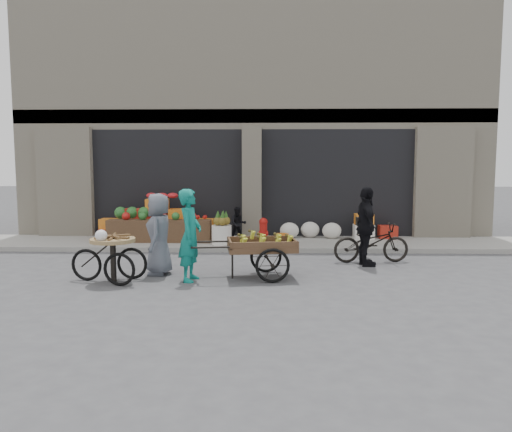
{
  "coord_description": "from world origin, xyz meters",
  "views": [
    {
      "loc": [
        0.52,
        -9.36,
        2.23
      ],
      "look_at": [
        0.22,
        1.41,
        1.1
      ],
      "focal_mm": 35.0,
      "sensor_mm": 36.0,
      "label": 1
    }
  ],
  "objects_px": {
    "orange_bucket": "(282,239)",
    "vendor_woman": "(190,235)",
    "pineapple_bin": "(222,235)",
    "vendor_grey": "(159,234)",
    "cyclist": "(366,227)",
    "banana_cart": "(259,244)",
    "seated_person": "(238,224)",
    "tricycle_cart": "(113,252)",
    "bicycle": "(371,243)",
    "fire_hydrant": "(263,230)"
  },
  "relations": [
    {
      "from": "vendor_woman",
      "to": "cyclist",
      "type": "distance_m",
      "value": 3.91
    },
    {
      "from": "orange_bucket",
      "to": "vendor_grey",
      "type": "bearing_deg",
      "value": -130.66
    },
    {
      "from": "fire_hydrant",
      "to": "banana_cart",
      "type": "xyz_separation_m",
      "value": [
        -0.03,
        -3.29,
        0.18
      ]
    },
    {
      "from": "banana_cart",
      "to": "tricycle_cart",
      "type": "xyz_separation_m",
      "value": [
        -2.76,
        -0.43,
        -0.11
      ]
    },
    {
      "from": "cyclist",
      "to": "fire_hydrant",
      "type": "bearing_deg",
      "value": 41.89
    },
    {
      "from": "pineapple_bin",
      "to": "vendor_woman",
      "type": "relative_size",
      "value": 0.3
    },
    {
      "from": "orange_bucket",
      "to": "banana_cart",
      "type": "xyz_separation_m",
      "value": [
        -0.53,
        -3.24,
        0.41
      ]
    },
    {
      "from": "vendor_woman",
      "to": "tricycle_cart",
      "type": "height_order",
      "value": "vendor_woman"
    },
    {
      "from": "banana_cart",
      "to": "vendor_grey",
      "type": "relative_size",
      "value": 1.42
    },
    {
      "from": "vendor_grey",
      "to": "seated_person",
      "type": "bearing_deg",
      "value": 157.66
    },
    {
      "from": "fire_hydrant",
      "to": "tricycle_cart",
      "type": "relative_size",
      "value": 0.49
    },
    {
      "from": "vendor_woman",
      "to": "bicycle",
      "type": "height_order",
      "value": "vendor_woman"
    },
    {
      "from": "orange_bucket",
      "to": "pineapple_bin",
      "type": "bearing_deg",
      "value": 176.42
    },
    {
      "from": "seated_person",
      "to": "banana_cart",
      "type": "relative_size",
      "value": 0.4
    },
    {
      "from": "orange_bucket",
      "to": "vendor_woman",
      "type": "distance_m",
      "value": 4.02
    },
    {
      "from": "orange_bucket",
      "to": "tricycle_cart",
      "type": "distance_m",
      "value": 4.94
    },
    {
      "from": "orange_bucket",
      "to": "cyclist",
      "type": "height_order",
      "value": "cyclist"
    },
    {
      "from": "pineapple_bin",
      "to": "cyclist",
      "type": "bearing_deg",
      "value": -32.14
    },
    {
      "from": "vendor_grey",
      "to": "bicycle",
      "type": "relative_size",
      "value": 0.96
    },
    {
      "from": "banana_cart",
      "to": "vendor_grey",
      "type": "height_order",
      "value": "vendor_grey"
    },
    {
      "from": "banana_cart",
      "to": "fire_hydrant",
      "type": "bearing_deg",
      "value": 81.26
    },
    {
      "from": "cyclist",
      "to": "pineapple_bin",
      "type": "bearing_deg",
      "value": 52.08
    },
    {
      "from": "fire_hydrant",
      "to": "tricycle_cart",
      "type": "xyz_separation_m",
      "value": [
        -2.79,
        -3.72,
        0.06
      ]
    },
    {
      "from": "orange_bucket",
      "to": "seated_person",
      "type": "distance_m",
      "value": 1.42
    },
    {
      "from": "pineapple_bin",
      "to": "vendor_grey",
      "type": "relative_size",
      "value": 0.32
    },
    {
      "from": "bicycle",
      "to": "cyclist",
      "type": "distance_m",
      "value": 0.61
    },
    {
      "from": "banana_cart",
      "to": "tricycle_cart",
      "type": "relative_size",
      "value": 1.6
    },
    {
      "from": "banana_cart",
      "to": "vendor_woman",
      "type": "xyz_separation_m",
      "value": [
        -1.31,
        -0.29,
        0.2
      ]
    },
    {
      "from": "tricycle_cart",
      "to": "banana_cart",
      "type": "bearing_deg",
      "value": 17.23
    },
    {
      "from": "vendor_grey",
      "to": "bicycle",
      "type": "bearing_deg",
      "value": 104.76
    },
    {
      "from": "orange_bucket",
      "to": "tricycle_cart",
      "type": "height_order",
      "value": "tricycle_cart"
    },
    {
      "from": "fire_hydrant",
      "to": "bicycle",
      "type": "distance_m",
      "value": 2.98
    },
    {
      "from": "fire_hydrant",
      "to": "orange_bucket",
      "type": "height_order",
      "value": "fire_hydrant"
    },
    {
      "from": "orange_bucket",
      "to": "banana_cart",
      "type": "distance_m",
      "value": 3.31
    },
    {
      "from": "fire_hydrant",
      "to": "bicycle",
      "type": "xyz_separation_m",
      "value": [
        2.47,
        -1.67,
        -0.05
      ]
    },
    {
      "from": "fire_hydrant",
      "to": "vendor_grey",
      "type": "xyz_separation_m",
      "value": [
        -2.06,
        -3.03,
        0.32
      ]
    },
    {
      "from": "pineapple_bin",
      "to": "tricycle_cart",
      "type": "height_order",
      "value": "tricycle_cart"
    },
    {
      "from": "cyclist",
      "to": "seated_person",
      "type": "bearing_deg",
      "value": 41.76
    },
    {
      "from": "pineapple_bin",
      "to": "bicycle",
      "type": "distance_m",
      "value": 3.96
    },
    {
      "from": "orange_bucket",
      "to": "cyclist",
      "type": "relative_size",
      "value": 0.18
    },
    {
      "from": "fire_hydrant",
      "to": "vendor_woman",
      "type": "distance_m",
      "value": 3.84
    },
    {
      "from": "banana_cart",
      "to": "vendor_woman",
      "type": "relative_size",
      "value": 1.33
    },
    {
      "from": "banana_cart",
      "to": "cyclist",
      "type": "distance_m",
      "value": 2.61
    },
    {
      "from": "pineapple_bin",
      "to": "vendor_grey",
      "type": "bearing_deg",
      "value": -107.34
    },
    {
      "from": "seated_person",
      "to": "tricycle_cart",
      "type": "height_order",
      "value": "seated_person"
    },
    {
      "from": "fire_hydrant",
      "to": "orange_bucket",
      "type": "relative_size",
      "value": 2.22
    },
    {
      "from": "pineapple_bin",
      "to": "vendor_grey",
      "type": "height_order",
      "value": "vendor_grey"
    },
    {
      "from": "vendor_woman",
      "to": "vendor_grey",
      "type": "height_order",
      "value": "vendor_woman"
    },
    {
      "from": "cyclist",
      "to": "vendor_woman",
      "type": "bearing_deg",
      "value": 106.86
    },
    {
      "from": "vendor_woman",
      "to": "cyclist",
      "type": "height_order",
      "value": "vendor_woman"
    }
  ]
}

